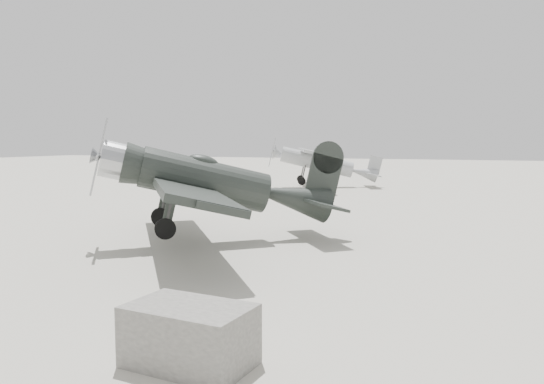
# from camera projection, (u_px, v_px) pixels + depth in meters

# --- Properties ---
(ground) EXTENTS (160.00, 160.00, 0.00)m
(ground) POSITION_uv_depth(u_px,v_px,m) (284.00, 249.00, 15.42)
(ground) COLOR #A8A695
(ground) RESTS_ON ground
(lowwing_monoplane) EXTENTS (8.84, 9.66, 3.47)m
(lowwing_monoplane) POSITION_uv_depth(u_px,v_px,m) (216.00, 184.00, 16.36)
(lowwing_monoplane) COLOR black
(lowwing_monoplane) RESTS_ON ground
(highwing_monoplane) EXTENTS (7.57, 10.45, 3.00)m
(highwing_monoplane) POSITION_uv_depth(u_px,v_px,m) (321.00, 160.00, 36.27)
(highwing_monoplane) COLOR #A0A3A5
(highwing_monoplane) RESTS_ON ground
(equipment_block) EXTENTS (1.83, 1.25, 0.86)m
(equipment_block) POSITION_uv_depth(u_px,v_px,m) (189.00, 336.00, 7.40)
(equipment_block) COLOR #615F5A
(equipment_block) RESTS_ON ground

